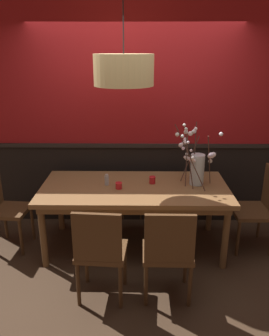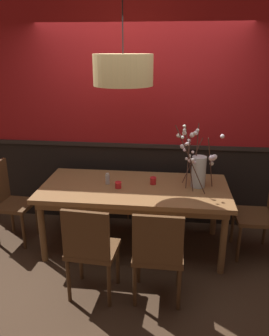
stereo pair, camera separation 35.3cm
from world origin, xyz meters
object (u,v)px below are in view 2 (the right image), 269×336
chair_near_side_right (158,252)px  condiment_bottle (107,179)px  chair_far_side_left (118,176)px  pendant_lamp (123,70)px  chair_far_side_right (161,178)px  dining_table (134,193)px  candle_holder_nearer_edge (153,181)px  chair_head_east_end (263,210)px  vase_with_blossoms (198,168)px  chair_head_west_end (8,198)px  chair_near_side_left (90,247)px  candle_holder_nearer_center (118,185)px

chair_near_side_right → condiment_bottle: (-0.62, 0.93, 0.30)m
chair_far_side_left → pendant_lamp: size_ratio=1.01×
pendant_lamp → chair_far_side_right: bearing=69.4°
dining_table → candle_holder_nearer_edge: candle_holder_nearer_edge is taller
dining_table → chair_near_side_right: size_ratio=2.24×
chair_head_east_end → chair_far_side_left: chair_head_east_end is taller
chair_head_east_end → vase_with_blossoms: size_ratio=1.35×
chair_head_west_end → chair_near_side_left: chair_head_west_end is taller
chair_far_side_left → vase_with_blossoms: 1.42m
chair_far_side_right → condiment_bottle: 1.11m
vase_with_blossoms → pendant_lamp: pendant_lamp is taller
chair_head_west_end → vase_with_blossoms: size_ratio=1.37×
chair_far_side_right → chair_far_side_left: bearing=179.3°
vase_with_blossoms → candle_holder_nearer_center: 0.89m
chair_head_west_end → candle_holder_nearer_edge: size_ratio=11.73×
condiment_bottle → chair_head_east_end: bearing=-0.5°
candle_holder_nearer_edge → condiment_bottle: (-0.51, -0.05, 0.02)m
chair_head_east_end → chair_head_west_end: 2.92m
condiment_bottle → chair_head_west_end: bearing=-177.7°
candle_holder_nearer_center → chair_near_side_right: bearing=-59.6°
vase_with_blossoms → condiment_bottle: bearing=-177.6°
chair_far_side_right → pendant_lamp: 1.83m
chair_near_side_left → chair_far_side_right: bearing=72.9°
chair_head_west_end → chair_far_side_left: size_ratio=1.02×
dining_table → chair_far_side_right: (0.27, 0.93, -0.16)m
chair_far_side_left → pendant_lamp: bearing=-76.4°
vase_with_blossoms → chair_near_side_left: bearing=-134.9°
chair_head_east_end → chair_head_west_end: (-2.92, -0.03, 0.01)m
chair_near_side_left → candle_holder_nearer_center: chair_near_side_left is taller
chair_near_side_right → candle_holder_nearer_edge: 1.02m
chair_near_side_right → candle_holder_nearer_center: size_ratio=12.51×
dining_table → chair_near_side_left: chair_near_side_left is taller
chair_far_side_left → candle_holder_nearer_edge: bearing=-57.1°
dining_table → chair_near_side_right: chair_near_side_right is taller
dining_table → vase_with_blossoms: bearing=6.6°
vase_with_blossoms → candle_holder_nearer_edge: vase_with_blossoms is taller
chair_head_east_end → chair_near_side_right: size_ratio=1.04×
chair_far_side_left → vase_with_blossoms: bearing=-39.6°
chair_head_west_end → chair_far_side_left: 1.49m
chair_far_side_right → pendant_lamp: (-0.37, -1.00, 1.49)m
chair_far_side_right → chair_near_side_left: size_ratio=0.97×
chair_near_side_right → chair_near_side_left: (-0.60, -0.02, 0.01)m
dining_table → chair_head_east_end: bearing=0.9°
candle_holder_nearer_center → candle_holder_nearer_edge: candle_holder_nearer_edge is taller
chair_near_side_right → candle_holder_nearer_center: 0.99m
chair_head_east_end → chair_near_side_right: bearing=-140.7°
chair_far_side_right → condiment_bottle: (-0.58, -0.89, 0.30)m
dining_table → candle_holder_nearer_edge: bearing=23.6°
candle_holder_nearer_edge → chair_far_side_right: bearing=85.3°
chair_head_west_end → chair_far_side_right: bearing=28.0°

